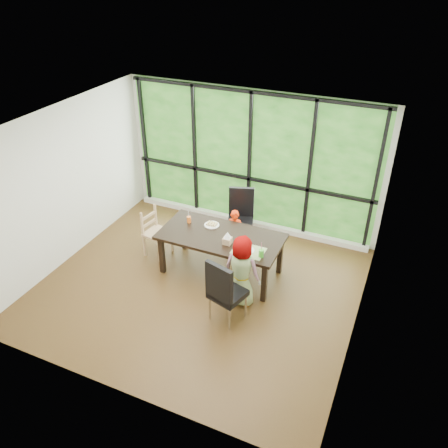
{
  "coord_description": "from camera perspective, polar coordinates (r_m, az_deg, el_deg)",
  "views": [
    {
      "loc": [
        2.72,
        -5.15,
        4.79
      ],
      "look_at": [
        0.27,
        0.4,
        1.05
      ],
      "focal_mm": 36.22,
      "sensor_mm": 36.0,
      "label": 1
    }
  ],
  "objects": [
    {
      "name": "child_toddler",
      "position": [
        8.03,
        1.36,
        -1.14
      ],
      "size": [
        0.34,
        0.25,
        0.89
      ],
      "primitive_type": "imported",
      "rotation": [
        0.0,
        0.0,
        0.11
      ],
      "color": "red",
      "rests_on": "ground"
    },
    {
      "name": "placemat",
      "position": [
        7.04,
        3.11,
        -3.4
      ],
      "size": [
        0.49,
        0.36,
        0.01
      ],
      "primitive_type": "cube",
      "color": "tan",
      "rests_on": "dining_table"
    },
    {
      "name": "straw_white",
      "position": [
        7.69,
        -4.48,
        1.18
      ],
      "size": [
        0.01,
        0.04,
        0.2
      ],
      "primitive_type": "cylinder",
      "rotation": [
        0.14,
        0.0,
        0.0
      ],
      "color": "white",
      "rests_on": "orange_cup"
    },
    {
      "name": "chair_end_beech",
      "position": [
        8.1,
        -8.42,
        -1.14
      ],
      "size": [
        0.46,
        0.48,
        0.9
      ],
      "primitive_type": "cube",
      "rotation": [
        0.0,
        0.0,
        1.42
      ],
      "color": "tan",
      "rests_on": "ground"
    },
    {
      "name": "crepe_rolls_far",
      "position": [
        7.64,
        -1.56,
        0.03
      ],
      "size": [
        0.2,
        0.12,
        0.04
      ],
      "primitive_type": null,
      "color": "tan",
      "rests_on": "plate_far"
    },
    {
      "name": "chair_interior_leather",
      "position": [
        6.62,
        0.49,
        -8.29
      ],
      "size": [
        0.57,
        0.57,
        1.08
      ],
      "primitive_type": "cube",
      "rotation": [
        0.0,
        0.0,
        2.86
      ],
      "color": "black",
      "rests_on": "ground"
    },
    {
      "name": "green_cup",
      "position": [
        6.89,
        4.71,
        -3.7
      ],
      "size": [
        0.08,
        0.08,
        0.13
      ],
      "primitive_type": "cylinder",
      "color": "green",
      "rests_on": "dining_table"
    },
    {
      "name": "child_older",
      "position": [
        6.88,
        2.27,
        -5.95
      ],
      "size": [
        0.6,
        0.4,
        1.19
      ],
      "primitive_type": "imported",
      "rotation": [
        0.0,
        0.0,
        3.1
      ],
      "color": "gray",
      "rests_on": "ground"
    },
    {
      "name": "chair_window_leather",
      "position": [
        8.26,
        2.09,
        0.66
      ],
      "size": [
        0.58,
        0.58,
        1.08
      ],
      "primitive_type": "cube",
      "rotation": [
        0.0,
        0.0,
        0.31
      ],
      "color": "black",
      "rests_on": "ground"
    },
    {
      "name": "plate_near",
      "position": [
        7.04,
        2.9,
        -3.33
      ],
      "size": [
        0.24,
        0.24,
        0.01
      ],
      "primitive_type": "cylinder",
      "color": "white",
      "rests_on": "dining_table"
    },
    {
      "name": "back_wall",
      "position": [
        8.6,
        3.37,
        8.02
      ],
      "size": [
        5.0,
        0.0,
        5.0
      ],
      "primitive_type": "plane",
      "rotation": [
        1.57,
        0.0,
        0.0
      ],
      "color": "silver",
      "rests_on": "ground"
    },
    {
      "name": "orange_cup",
      "position": [
        7.74,
        -4.45,
        0.58
      ],
      "size": [
        0.07,
        0.07,
        0.11
      ],
      "primitive_type": "cylinder",
      "color": "orange",
      "rests_on": "dining_table"
    },
    {
      "name": "straw_pink",
      "position": [
        6.83,
        4.75,
        -3.0
      ],
      "size": [
        0.01,
        0.04,
        0.2
      ],
      "primitive_type": "cylinder",
      "rotation": [
        0.14,
        0.0,
        0.0
      ],
      "color": "pink",
      "rests_on": "green_cup"
    },
    {
      "name": "crepe_rolls_near",
      "position": [
        7.03,
        2.91,
        -3.16
      ],
      "size": [
        0.05,
        0.12,
        0.04
      ],
      "primitive_type": null,
      "color": "tan",
      "rests_on": "plate_near"
    },
    {
      "name": "tissue",
      "position": [
        7.11,
        0.44,
        -1.38
      ],
      "size": [
        0.12,
        0.12,
        0.11
      ],
      "primitive_type": "cone",
      "color": "white",
      "rests_on": "tissue_box"
    },
    {
      "name": "window_sill",
      "position": [
        9.12,
        2.9,
        0.29
      ],
      "size": [
        4.8,
        0.12,
        0.1
      ],
      "primitive_type": "cube",
      "color": "silver",
      "rests_on": "ground"
    },
    {
      "name": "foliage_backdrop",
      "position": [
        8.58,
        3.33,
        7.98
      ],
      "size": [
        4.8,
        0.02,
        2.65
      ],
      "primitive_type": "cube",
      "color": "#1B4915",
      "rests_on": "back_wall"
    },
    {
      "name": "ground",
      "position": [
        7.54,
        -3.14,
        -7.84
      ],
      "size": [
        5.0,
        5.0,
        0.0
      ],
      "primitive_type": "plane",
      "color": "black",
      "rests_on": "ground"
    },
    {
      "name": "tissue_box",
      "position": [
        7.17,
        0.43,
        -2.12
      ],
      "size": [
        0.13,
        0.13,
        0.11
      ],
      "primitive_type": "cube",
      "color": "tan",
      "rests_on": "dining_table"
    },
    {
      "name": "dining_table",
      "position": [
        7.61,
        -0.39,
        -3.81
      ],
      "size": [
        2.11,
        1.17,
        0.75
      ],
      "primitive_type": "cube",
      "rotation": [
        0.0,
        0.0,
        -0.09
      ],
      "color": "black",
      "rests_on": "ground"
    },
    {
      "name": "plate_far",
      "position": [
        7.66,
        -1.55,
        -0.13
      ],
      "size": [
        0.25,
        0.25,
        0.02
      ],
      "primitive_type": "cylinder",
      "color": "white",
      "rests_on": "dining_table"
    },
    {
      "name": "window_mullions",
      "position": [
        8.55,
        3.23,
        7.88
      ],
      "size": [
        4.8,
        0.06,
        2.65
      ],
      "primitive_type": null,
      "color": "black",
      "rests_on": "back_wall"
    }
  ]
}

